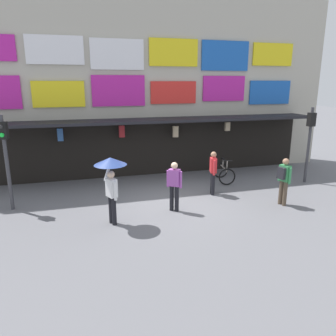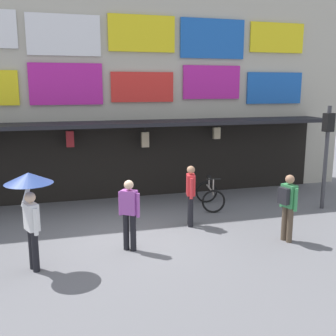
{
  "view_description": "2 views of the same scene",
  "coord_description": "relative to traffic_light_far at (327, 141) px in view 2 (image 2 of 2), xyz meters",
  "views": [
    {
      "loc": [
        -3.04,
        -10.37,
        4.19
      ],
      "look_at": [
        -0.05,
        0.3,
        1.25
      ],
      "focal_mm": 34.66,
      "sensor_mm": 36.0,
      "label": 1
    },
    {
      "loc": [
        -1.59,
        -9.31,
        3.75
      ],
      "look_at": [
        1.21,
        0.73,
        1.63
      ],
      "focal_mm": 42.66,
      "sensor_mm": 36.0,
      "label": 2
    }
  ],
  "objects": [
    {
      "name": "shopfront",
      "position": [
        -6.32,
        3.55,
        1.82
      ],
      "size": [
        18.0,
        2.6,
        8.0
      ],
      "color": "#B2AD9E",
      "rests_on": "ground"
    },
    {
      "name": "traffic_light_far",
      "position": [
        0.0,
        0.0,
        0.0
      ],
      "size": [
        0.29,
        0.33,
        3.2
      ],
      "color": "#38383D",
      "rests_on": "ground"
    },
    {
      "name": "ground_plane",
      "position": [
        -6.32,
        -1.01,
        -2.14
      ],
      "size": [
        80.0,
        80.0,
        0.0
      ],
      "primitive_type": "plane",
      "color": "slate"
    },
    {
      "name": "pedestrian_with_umbrella",
      "position": [
        -8.51,
        -2.11,
        -0.5
      ],
      "size": [
        0.96,
        0.96,
        2.08
      ],
      "color": "black",
      "rests_on": "ground"
    },
    {
      "name": "pedestrian_in_black",
      "position": [
        -6.41,
        -1.62,
        -1.19
      ],
      "size": [
        0.45,
        0.39,
        1.68
      ],
      "color": "black",
      "rests_on": "ground"
    },
    {
      "name": "pedestrian_in_white",
      "position": [
        -2.6,
        -2.12,
        -1.16
      ],
      "size": [
        0.42,
        0.52,
        1.68
      ],
      "color": "brown",
      "rests_on": "ground"
    },
    {
      "name": "bicycle_parked",
      "position": [
        -3.38,
        1.01,
        -1.75
      ],
      "size": [
        0.91,
        1.27,
        1.05
      ],
      "color": "black",
      "rests_on": "ground"
    },
    {
      "name": "pedestrian_in_red",
      "position": [
        -4.51,
        -0.42,
        -1.19
      ],
      "size": [
        0.3,
        0.52,
        1.68
      ],
      "color": "black",
      "rests_on": "ground"
    }
  ]
}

